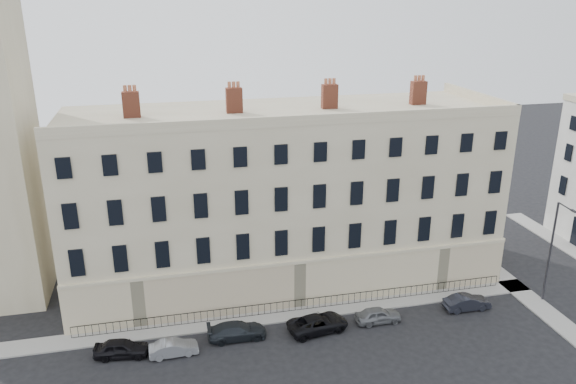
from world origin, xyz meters
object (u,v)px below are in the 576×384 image
(car_a, at_px, (122,348))
(car_b, at_px, (174,348))
(car_c, at_px, (237,331))
(car_e, at_px, (378,315))
(streetlamp, at_px, (552,248))
(car_f, at_px, (467,302))
(car_d, at_px, (318,323))

(car_a, xyz_separation_m, car_b, (3.56, -0.68, -0.08))
(car_c, distance_m, car_e, 10.97)
(streetlamp, bearing_deg, car_f, -176.90)
(car_a, xyz_separation_m, car_d, (14.29, -0.09, -0.00))
(car_f, bearing_deg, car_c, 90.04)
(car_d, bearing_deg, car_b, 83.92)
(streetlamp, bearing_deg, car_c, -175.61)
(car_a, height_order, car_e, car_a)
(car_d, distance_m, car_e, 4.87)
(car_f, xyz_separation_m, streetlamp, (6.89, -0.28, 4.21))
(car_b, distance_m, streetlamp, 30.46)
(car_a, distance_m, car_c, 8.20)
(car_f, bearing_deg, car_b, 92.65)
(car_b, height_order, car_f, car_f)
(car_c, distance_m, car_d, 6.11)
(car_b, height_order, car_c, car_c)
(car_c, bearing_deg, car_e, -91.21)
(car_a, bearing_deg, car_b, -93.37)
(car_a, distance_m, car_f, 26.83)
(car_a, relative_size, car_c, 0.87)
(car_c, relative_size, streetlamp, 0.50)
(car_d, height_order, car_e, car_d)
(car_e, height_order, streetlamp, streetlamp)
(car_b, xyz_separation_m, car_e, (15.60, 0.69, 0.05))
(car_b, xyz_separation_m, streetlamp, (30.16, 0.54, 4.27))
(car_a, bearing_deg, car_e, -82.54)
(car_a, height_order, car_b, car_a)
(car_d, bearing_deg, car_f, -98.12)
(car_d, bearing_deg, streetlamp, -99.34)
(car_e, bearing_deg, car_b, 92.39)
(car_a, distance_m, streetlamp, 33.98)
(car_c, xyz_separation_m, car_d, (6.10, -0.42, 0.01))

